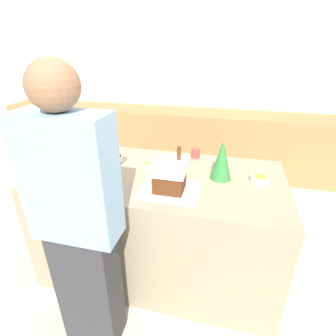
{
  "coord_description": "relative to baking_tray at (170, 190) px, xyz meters",
  "views": [
    {
      "loc": [
        0.47,
        -1.67,
        1.77
      ],
      "look_at": [
        0.06,
        0.0,
        0.95
      ],
      "focal_mm": 28.0,
      "sensor_mm": 36.0,
      "label": 1
    }
  ],
  "objects": [
    {
      "name": "decorative_tree",
      "position": [
        0.31,
        0.26,
        0.14
      ],
      "size": [
        0.15,
        0.15,
        0.29
      ],
      "color": "#33843D",
      "rests_on": "kitchen_island"
    },
    {
      "name": "baking_tray",
      "position": [
        0.0,
        0.0,
        0.0
      ],
      "size": [
        0.4,
        0.34,
        0.01
      ],
      "color": "#B2B2BC",
      "rests_on": "kitchen_island"
    },
    {
      "name": "candy_bowl_center_rear",
      "position": [
        -0.68,
        0.56,
        0.02
      ],
      "size": [
        0.13,
        0.13,
        0.05
      ],
      "color": "white",
      "rests_on": "kitchen_island"
    },
    {
      "name": "candy_bowl_behind_tray",
      "position": [
        -0.54,
        0.34,
        0.02
      ],
      "size": [
        0.12,
        0.12,
        0.05
      ],
      "color": "white",
      "rests_on": "kitchen_island"
    },
    {
      "name": "back_cabinet_block",
      "position": [
        -0.12,
        2.24,
        -0.45
      ],
      "size": [
        6.0,
        0.6,
        0.88
      ],
      "color": "#9E7547",
      "rests_on": "ground_plane"
    },
    {
      "name": "wall_back",
      "position": [
        -0.12,
        2.57,
        0.41
      ],
      "size": [
        8.0,
        0.05,
        2.6
      ],
      "color": "beige",
      "rests_on": "ground_plane"
    },
    {
      "name": "gingerbread_house",
      "position": [
        0.0,
        0.0,
        0.11
      ],
      "size": [
        0.21,
        0.2,
        0.29
      ],
      "color": "#5B2D14",
      "rests_on": "baking_tray"
    },
    {
      "name": "candy_bowl_far_left",
      "position": [
        0.58,
        0.26,
        0.02
      ],
      "size": [
        0.13,
        0.13,
        0.05
      ],
      "color": "white",
      "rests_on": "kitchen_island"
    },
    {
      "name": "mug",
      "position": [
        0.09,
        0.59,
        0.04
      ],
      "size": [
        0.07,
        0.07,
        0.08
      ],
      "color": "#B24238",
      "rests_on": "kitchen_island"
    },
    {
      "name": "ground_plane",
      "position": [
        -0.12,
        0.21,
        -0.89
      ],
      "size": [
        12.0,
        12.0,
        0.0
      ],
      "primitive_type": "plane",
      "color": "beige"
    },
    {
      "name": "person",
      "position": [
        -0.39,
        -0.47,
        -0.0
      ],
      "size": [
        0.45,
        0.57,
        1.72
      ],
      "color": "#333338",
      "rests_on": "ground_plane"
    },
    {
      "name": "kitchen_island",
      "position": [
        -0.12,
        0.21,
        -0.45
      ],
      "size": [
        1.81,
        0.92,
        0.89
      ],
      "color": "gray",
      "rests_on": "ground_plane"
    },
    {
      "name": "candy_bowl_far_right",
      "position": [
        -0.24,
        0.27,
        0.02
      ],
      "size": [
        0.09,
        0.09,
        0.05
      ],
      "color": "white",
      "rests_on": "kitchen_island"
    }
  ]
}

